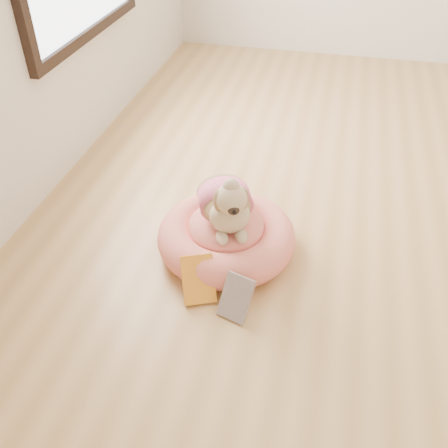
% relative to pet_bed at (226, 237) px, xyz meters
% --- Properties ---
extents(floor, '(4.50, 4.50, 0.00)m').
position_rel_pet_bed_xyz_m(floor, '(0.91, 0.58, -0.08)').
color(floor, tan).
rests_on(floor, ground).
extents(pet_bed, '(0.66, 0.66, 0.17)m').
position_rel_pet_bed_xyz_m(pet_bed, '(0.00, 0.00, 0.00)').
color(pet_bed, '#F57F60').
rests_on(pet_bed, floor).
extents(dog, '(0.44, 0.52, 0.32)m').
position_rel_pet_bed_xyz_m(dog, '(-0.00, 0.01, 0.25)').
color(dog, brown).
rests_on(dog, pet_bed).
extents(book_yellow, '(0.19, 0.19, 0.19)m').
position_rel_pet_bed_xyz_m(book_yellow, '(-0.05, -0.32, 0.01)').
color(book_yellow, yellow).
rests_on(book_yellow, floor).
extents(book_white, '(0.16, 0.15, 0.18)m').
position_rel_pet_bed_xyz_m(book_white, '(0.13, -0.38, 0.01)').
color(book_white, white).
rests_on(book_white, floor).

